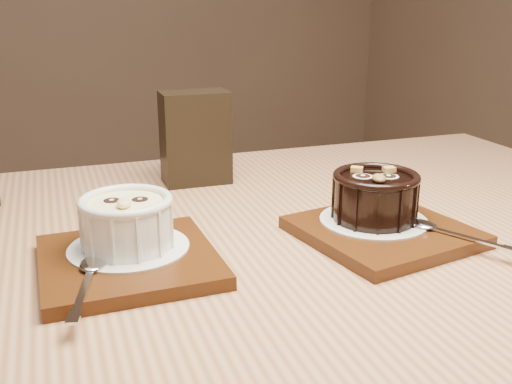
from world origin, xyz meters
TOP-DOWN VIEW (x-y plane):
  - table at (-0.08, -0.30)m, footprint 1.27×0.90m
  - tray_left at (-0.24, -0.31)m, footprint 0.19×0.19m
  - doily_left at (-0.23, -0.30)m, footprint 0.13×0.13m
  - ramekin_white at (-0.23, -0.30)m, footprint 0.10×0.10m
  - spoon_left at (-0.29, -0.36)m, footprint 0.07×0.14m
  - tray_right at (0.06, -0.36)m, footprint 0.20×0.20m
  - doily_right at (0.06, -0.34)m, footprint 0.13×0.13m
  - ramekin_dark at (0.06, -0.34)m, footprint 0.10×0.10m
  - spoon_right at (0.11, -0.41)m, footprint 0.08×0.13m
  - condiment_stand at (-0.07, -0.05)m, footprint 0.11×0.07m

SIDE VIEW (x-z plane):
  - table at x=-0.08m, z-range 0.28..1.03m
  - tray_left at x=-0.24m, z-range 0.75..0.76m
  - tray_right at x=0.06m, z-range 0.75..0.76m
  - doily_left at x=-0.23m, z-range 0.77..0.77m
  - doily_right at x=0.06m, z-range 0.77..0.77m
  - spoon_left at x=-0.29m, z-range 0.77..0.77m
  - spoon_right at x=0.11m, z-range 0.77..0.77m
  - ramekin_white at x=-0.23m, z-range 0.77..0.83m
  - ramekin_dark at x=0.06m, z-range 0.77..0.83m
  - condiment_stand at x=-0.07m, z-range 0.75..0.89m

